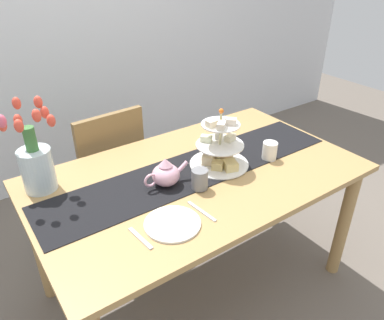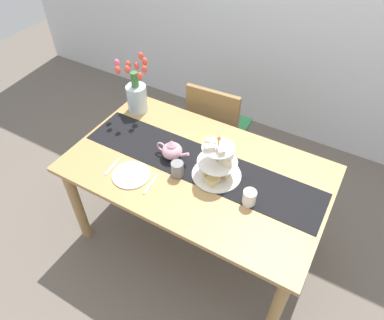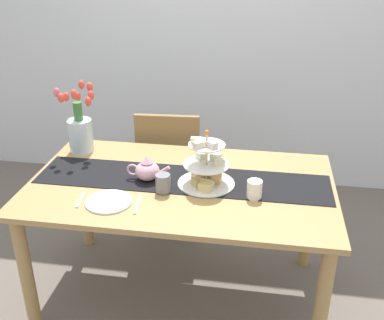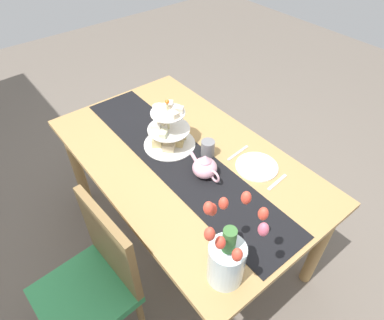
% 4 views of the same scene
% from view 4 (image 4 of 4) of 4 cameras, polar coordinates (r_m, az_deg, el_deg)
% --- Properties ---
extents(ground_plane, '(8.00, 8.00, 0.00)m').
position_cam_4_polar(ground_plane, '(2.44, -1.13, -12.67)').
color(ground_plane, '#6B6056').
extents(dining_table, '(1.61, 0.95, 0.75)m').
position_cam_4_polar(dining_table, '(1.94, -1.39, -1.76)').
color(dining_table, tan).
rests_on(dining_table, ground_plane).
extents(chair_left, '(0.44, 0.44, 0.91)m').
position_cam_4_polar(chair_left, '(1.76, -16.31, -19.04)').
color(chair_left, olive).
rests_on(chair_left, ground_plane).
extents(table_runner, '(1.57, 0.33, 0.00)m').
position_cam_4_polar(table_runner, '(1.85, -2.24, 0.15)').
color(table_runner, black).
rests_on(table_runner, dining_table).
extents(tiered_cake_stand, '(0.30, 0.30, 0.30)m').
position_cam_4_polar(tiered_cake_stand, '(1.89, -4.00, 4.65)').
color(tiered_cake_stand, beige).
rests_on(tiered_cake_stand, table_runner).
extents(teapot, '(0.24, 0.13, 0.14)m').
position_cam_4_polar(teapot, '(1.72, 2.22, -1.24)').
color(teapot, '#E5A8BC').
rests_on(teapot, table_runner).
extents(tulip_vase, '(0.22, 0.24, 0.42)m').
position_cam_4_polar(tulip_vase, '(1.30, 6.00, -16.19)').
color(tulip_vase, silver).
rests_on(tulip_vase, dining_table).
extents(dinner_plate_left, '(0.23, 0.23, 0.01)m').
position_cam_4_polar(dinner_plate_left, '(1.83, 11.04, -1.12)').
color(dinner_plate_left, white).
rests_on(dinner_plate_left, dining_table).
extents(fork_left, '(0.03, 0.15, 0.01)m').
position_cam_4_polar(fork_left, '(1.78, 14.40, -3.70)').
color(fork_left, silver).
rests_on(fork_left, dining_table).
extents(knife_left, '(0.03, 0.17, 0.01)m').
position_cam_4_polar(knife_left, '(1.90, 7.88, 1.21)').
color(knife_left, silver).
rests_on(knife_left, dining_table).
extents(mug_grey, '(0.08, 0.08, 0.09)m').
position_cam_4_polar(mug_grey, '(1.84, 2.73, 2.02)').
color(mug_grey, slate).
rests_on(mug_grey, table_runner).
extents(mug_white_text, '(0.08, 0.08, 0.09)m').
position_cam_4_polar(mug_white_text, '(2.13, -5.70, 8.14)').
color(mug_white_text, white).
rests_on(mug_white_text, dining_table).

